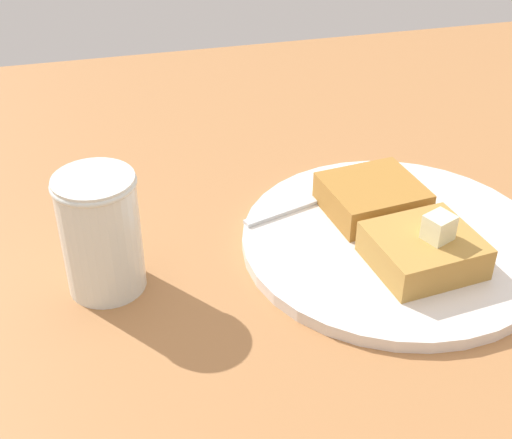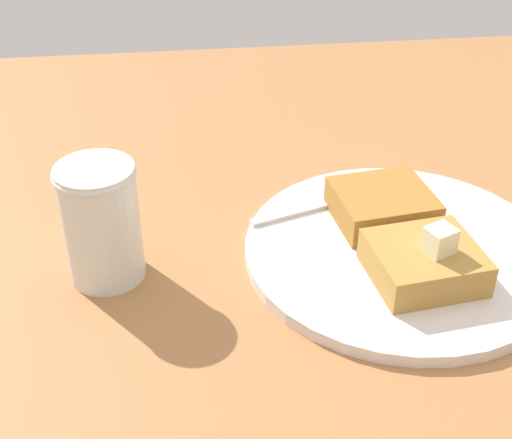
% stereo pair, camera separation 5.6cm
% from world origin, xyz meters
% --- Properties ---
extents(table_surface, '(1.19, 1.19, 0.03)m').
position_xyz_m(table_surface, '(0.00, 0.00, 0.01)').
color(table_surface, '#A97041').
rests_on(table_surface, ground).
extents(plate, '(0.26, 0.26, 0.01)m').
position_xyz_m(plate, '(0.10, 0.02, 0.03)').
color(plate, silver).
rests_on(plate, table_surface).
extents(toast_slice_left, '(0.08, 0.09, 0.03)m').
position_xyz_m(toast_slice_left, '(0.05, 0.02, 0.05)').
color(toast_slice_left, '#B1833C').
rests_on(toast_slice_left, plate).
extents(toast_slice_middle, '(0.08, 0.09, 0.03)m').
position_xyz_m(toast_slice_middle, '(0.14, 0.03, 0.05)').
color(toast_slice_middle, '#A8712F').
rests_on(toast_slice_middle, plate).
extents(butter_pat_primary, '(0.03, 0.03, 0.02)m').
position_xyz_m(butter_pat_primary, '(0.05, 0.01, 0.08)').
color(butter_pat_primary, '#EFF1C2').
rests_on(butter_pat_primary, toast_slice_left).
extents(fork, '(0.06, 0.16, 0.00)m').
position_xyz_m(fork, '(0.17, 0.05, 0.04)').
color(fork, silver).
rests_on(fork, plate).
extents(syrup_jar, '(0.06, 0.06, 0.10)m').
position_xyz_m(syrup_jar, '(0.10, 0.26, 0.07)').
color(syrup_jar, '#331B09').
rests_on(syrup_jar, table_surface).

